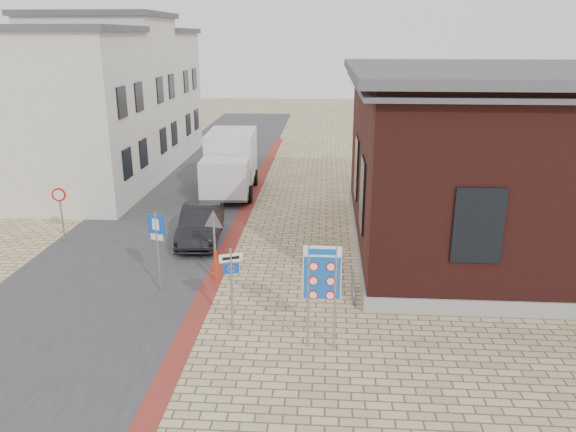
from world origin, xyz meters
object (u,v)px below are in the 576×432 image
(sedan, at_px, (201,224))
(border_sign, at_px, (322,276))
(box_truck, at_px, (230,163))
(parking_sign, at_px, (157,238))
(essen_sign, at_px, (231,277))
(bollard, at_px, (216,267))

(sedan, relative_size, border_sign, 1.47)
(box_truck, xyz_separation_m, parking_sign, (-0.29, -12.03, 0.23))
(border_sign, xyz_separation_m, parking_sign, (-5.18, 3.06, -0.24))
(border_sign, bearing_deg, box_truck, 107.99)
(essen_sign, xyz_separation_m, parking_sign, (-2.70, 2.21, 0.24))
(sedan, height_order, parking_sign, parking_sign)
(sedan, bearing_deg, bollard, -75.69)
(parking_sign, xyz_separation_m, bollard, (1.66, 0.80, -1.26))
(bollard, bearing_deg, sedan, 109.05)
(box_truck, distance_m, border_sign, 15.86)
(parking_sign, relative_size, bollard, 2.37)
(border_sign, relative_size, essen_sign, 1.20)
(box_truck, height_order, essen_sign, box_truck)
(sedan, height_order, box_truck, box_truck)
(border_sign, xyz_separation_m, bollard, (-3.52, 3.86, -1.50))
(essen_sign, distance_m, bollard, 3.35)
(sedan, distance_m, essen_sign, 7.41)
(parking_sign, bearing_deg, essen_sign, -22.84)
(box_truck, height_order, bollard, box_truck)
(essen_sign, height_order, bollard, essen_sign)
(essen_sign, xyz_separation_m, bollard, (-1.04, 3.01, -1.02))
(box_truck, bearing_deg, essen_sign, -83.12)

